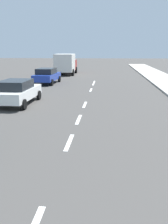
% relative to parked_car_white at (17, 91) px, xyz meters
% --- Properties ---
extents(ground_plane, '(160.00, 160.00, 0.00)m').
position_rel_parked_car_white_xyz_m(ground_plane, '(4.38, 1.10, -0.84)').
color(ground_plane, '#423F3D').
extents(lane_stripe_3, '(0.16, 1.80, 0.01)m').
position_rel_parked_car_white_xyz_m(lane_stripe_3, '(4.38, -6.63, -0.84)').
color(lane_stripe_3, white).
rests_on(lane_stripe_3, ground).
extents(lane_stripe_4, '(0.16, 1.80, 0.01)m').
position_rel_parked_car_white_xyz_m(lane_stripe_4, '(4.38, -3.35, -0.84)').
color(lane_stripe_4, white).
rests_on(lane_stripe_4, ground).
extents(lane_stripe_5, '(0.16, 1.80, 0.01)m').
position_rel_parked_car_white_xyz_m(lane_stripe_5, '(4.38, 0.21, -0.84)').
color(lane_stripe_5, white).
rests_on(lane_stripe_5, ground).
extents(lane_stripe_6, '(0.16, 1.80, 0.01)m').
position_rel_parked_car_white_xyz_m(lane_stripe_6, '(4.38, 6.25, -0.84)').
color(lane_stripe_6, white).
rests_on(lane_stripe_6, ground).
extents(lane_stripe_7, '(0.16, 1.80, 0.01)m').
position_rel_parked_car_white_xyz_m(lane_stripe_7, '(4.38, 9.99, -0.84)').
color(lane_stripe_7, white).
rests_on(lane_stripe_7, ground).
extents(lane_stripe_8, '(0.16, 1.80, 0.01)m').
position_rel_parked_car_white_xyz_m(lane_stripe_8, '(4.38, 11.79, -0.84)').
color(lane_stripe_8, white).
rests_on(lane_stripe_8, ground).
extents(parked_car_white, '(2.18, 4.63, 1.57)m').
position_rel_parked_car_white_xyz_m(parked_car_white, '(0.00, 0.00, 0.00)').
color(parked_car_white, white).
rests_on(parked_car_white, ground).
extents(parked_car_blue, '(2.23, 4.51, 1.57)m').
position_rel_parked_car_white_xyz_m(parked_car_blue, '(-0.40, 10.02, -0.00)').
color(parked_car_blue, '#1E389E').
rests_on(parked_car_blue, ground).
extents(delivery_truck, '(2.75, 6.27, 2.80)m').
position_rel_parked_car_white_xyz_m(delivery_truck, '(-0.01, 19.76, 0.66)').
color(delivery_truck, maroon).
rests_on(delivery_truck, ground).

